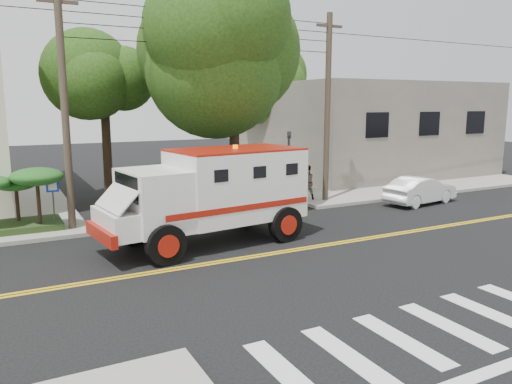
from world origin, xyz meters
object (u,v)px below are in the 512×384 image
armored_truck (213,191)px  parked_sedan (420,190)px  pedestrian_b (307,182)px  pedestrian_a (334,173)px

armored_truck → parked_sedan: (11.64, 1.72, -1.20)m
pedestrian_b → pedestrian_a: bearing=-140.6°
parked_sedan → pedestrian_a: size_ratio=2.28×
armored_truck → parked_sedan: bearing=1.3°
armored_truck → parked_sedan: 11.83m
parked_sedan → armored_truck: bearing=89.6°
armored_truck → pedestrian_a: size_ratio=4.21×
parked_sedan → pedestrian_a: bearing=11.6°
pedestrian_a → pedestrian_b: bearing=10.1°
parked_sedan → pedestrian_a: (-1.73, 4.66, 0.37)m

